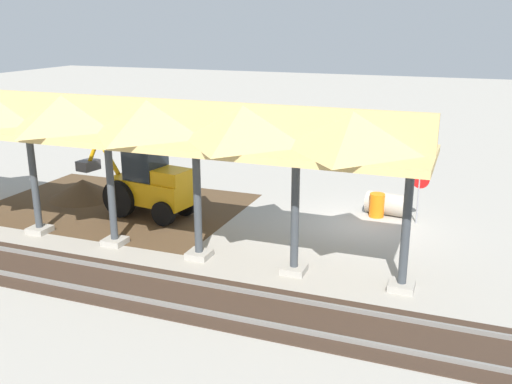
{
  "coord_description": "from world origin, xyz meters",
  "views": [
    {
      "loc": [
        -3.43,
        19.59,
        7.1
      ],
      "look_at": [
        3.09,
        2.5,
        1.6
      ],
      "focal_mm": 40.0,
      "sensor_mm": 36.0,
      "label": 1
    }
  ],
  "objects_px": {
    "traffic_barrel": "(377,205)",
    "backhoe": "(148,183)",
    "concrete_pipe": "(387,204)",
    "stop_sign": "(419,184)"
  },
  "relations": [
    {
      "from": "backhoe",
      "to": "stop_sign",
      "type": "bearing_deg",
      "value": -164.6
    },
    {
      "from": "stop_sign",
      "to": "backhoe",
      "type": "xyz_separation_m",
      "value": [
        9.64,
        2.65,
        -0.23
      ]
    },
    {
      "from": "traffic_barrel",
      "to": "backhoe",
      "type": "bearing_deg",
      "value": 19.37
    },
    {
      "from": "stop_sign",
      "to": "concrete_pipe",
      "type": "distance_m",
      "value": 1.7
    },
    {
      "from": "backhoe",
      "to": "concrete_pipe",
      "type": "bearing_deg",
      "value": -158.91
    },
    {
      "from": "stop_sign",
      "to": "traffic_barrel",
      "type": "height_order",
      "value": "stop_sign"
    },
    {
      "from": "backhoe",
      "to": "traffic_barrel",
      "type": "height_order",
      "value": "backhoe"
    },
    {
      "from": "traffic_barrel",
      "to": "stop_sign",
      "type": "bearing_deg",
      "value": 171.97
    },
    {
      "from": "concrete_pipe",
      "to": "traffic_barrel",
      "type": "relative_size",
      "value": 1.81
    },
    {
      "from": "backhoe",
      "to": "concrete_pipe",
      "type": "relative_size",
      "value": 3.19
    }
  ]
}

